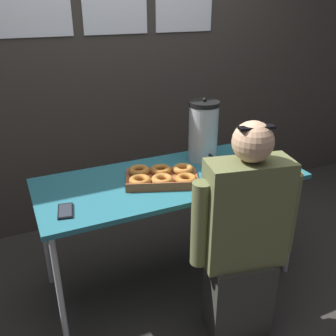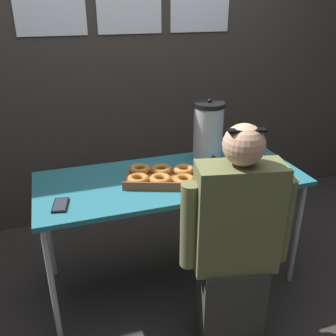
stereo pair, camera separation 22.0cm
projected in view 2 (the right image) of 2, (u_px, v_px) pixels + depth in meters
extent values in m
plane|color=#2D2B28|center=(171.00, 276.00, 2.54)|extent=(12.00, 12.00, 0.00)
cube|color=#38332D|center=(129.00, 50.00, 2.84)|extent=(6.00, 0.10, 2.74)
cube|color=#236675|center=(171.00, 179.00, 2.24)|extent=(1.58, 0.65, 0.03)
cylinder|color=#ADADB2|center=(52.00, 286.00, 1.94)|extent=(0.03, 0.03, 0.73)
cylinder|color=#ADADB2|center=(297.00, 234.00, 2.37)|extent=(0.03, 0.03, 0.73)
cylinder|color=#ADADB2|center=(48.00, 229.00, 2.42)|extent=(0.03, 0.03, 0.73)
cylinder|color=#ADADB2|center=(252.00, 194.00, 2.85)|extent=(0.03, 0.03, 0.73)
cube|color=brown|center=(162.00, 178.00, 2.19)|extent=(0.49, 0.42, 0.02)
cube|color=brown|center=(160.00, 185.00, 2.05)|extent=(0.40, 0.15, 0.04)
torus|color=#AC6A28|center=(138.00, 179.00, 2.12)|extent=(0.18, 0.18, 0.04)
torus|color=#B67331|center=(160.00, 179.00, 2.12)|extent=(0.16, 0.16, 0.04)
torus|color=#AC6A27|center=(184.00, 180.00, 2.11)|extent=(0.14, 0.14, 0.04)
torus|color=#B16F2C|center=(140.00, 169.00, 2.25)|extent=(0.14, 0.14, 0.04)
torus|color=#AB6927|center=(161.00, 170.00, 2.24)|extent=(0.17, 0.17, 0.04)
torus|color=#B47230|center=(184.00, 170.00, 2.24)|extent=(0.17, 0.17, 0.04)
cylinder|color=#B7B7BC|center=(208.00, 135.00, 2.38)|extent=(0.19, 0.19, 0.36)
cylinder|color=black|center=(209.00, 105.00, 2.30)|extent=(0.19, 0.19, 0.03)
sphere|color=black|center=(210.00, 101.00, 2.29)|extent=(0.03, 0.03, 0.03)
cylinder|color=black|center=(214.00, 157.00, 2.34)|extent=(0.02, 0.05, 0.02)
cube|color=black|center=(60.00, 205.00, 1.92)|extent=(0.10, 0.16, 0.01)
cube|color=#2D333D|center=(60.00, 204.00, 1.91)|extent=(0.09, 0.14, 0.00)
cube|color=#33332D|center=(230.00, 300.00, 2.02)|extent=(0.37, 0.29, 0.47)
cube|color=#60663D|center=(237.00, 218.00, 1.81)|extent=(0.44, 0.27, 0.56)
sphere|color=tan|center=(244.00, 145.00, 1.65)|extent=(0.19, 0.19, 0.19)
cube|color=black|center=(247.00, 130.00, 1.60)|extent=(0.17, 0.07, 0.01)
cylinder|color=#60663D|center=(283.00, 220.00, 1.85)|extent=(0.09, 0.09, 0.45)
cylinder|color=#60663D|center=(190.00, 226.00, 1.80)|extent=(0.09, 0.09, 0.45)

